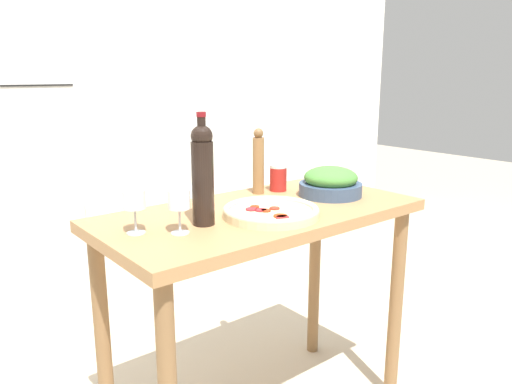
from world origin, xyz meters
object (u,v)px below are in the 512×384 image
wine_glass_far (134,202)px  salt_canister (278,178)px  wine_glass_near (179,202)px  pepper_mill (258,162)px  wine_bottle (203,173)px  homemade_pizza (271,212)px  salad_bowl (331,183)px

wine_glass_far → salt_canister: size_ratio=1.25×
wine_glass_near → salt_canister: 0.68m
wine_glass_near → pepper_mill: (0.53, 0.26, 0.03)m
wine_bottle → pepper_mill: 0.48m
pepper_mill → salt_canister: (0.10, -0.01, -0.08)m
wine_bottle → salt_canister: (0.52, 0.21, -0.12)m
wine_glass_far → pepper_mill: size_ratio=0.52×
homemade_pizza → wine_glass_near: bearing=173.9°
salad_bowl → homemade_pizza: size_ratio=0.76×
salad_bowl → homemade_pizza: 0.40m
wine_bottle → pepper_mill: bearing=28.3°
wine_bottle → wine_glass_near: bearing=-163.0°
wine_bottle → wine_glass_far: wine_bottle is taller
wine_bottle → salad_bowl: 0.64m
pepper_mill → salad_bowl: 0.31m
wine_bottle → salt_canister: bearing=22.2°
wine_glass_far → salad_bowl: 0.85m
wine_bottle → homemade_pizza: 0.29m
wine_bottle → wine_glass_far: (-0.22, 0.05, -0.07)m
wine_glass_far → salt_canister: wine_glass_far is taller
wine_bottle → salad_bowl: wine_bottle is taller
wine_glass_far → wine_glass_near: bearing=-38.7°
wine_glass_near → pepper_mill: size_ratio=0.52×
salad_bowl → wine_glass_far: bearing=177.0°
wine_glass_near → homemade_pizza: wine_glass_near is taller
pepper_mill → homemade_pizza: pepper_mill is taller
wine_bottle → pepper_mill: (0.42, 0.23, -0.04)m
salt_canister → salad_bowl: bearing=-62.5°
wine_glass_far → homemade_pizza: size_ratio=0.41×
wine_bottle → salad_bowl: size_ratio=1.45×
salad_bowl → homemade_pizza: (-0.39, -0.08, -0.04)m
wine_bottle → salt_canister: wine_bottle is taller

